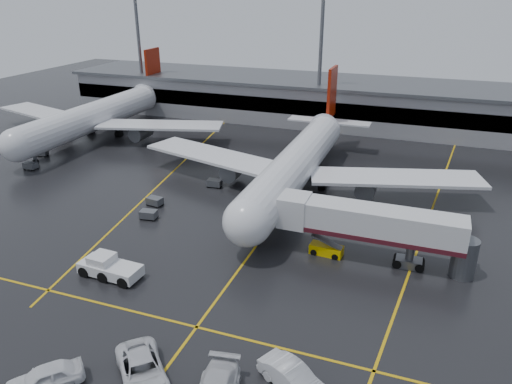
% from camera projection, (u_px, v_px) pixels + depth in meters
% --- Properties ---
extents(ground, '(220.00, 220.00, 0.00)m').
position_uv_depth(ground, '(277.00, 218.00, 59.39)').
color(ground, black).
rests_on(ground, ground).
extents(apron_line_centre, '(0.25, 90.00, 0.02)m').
position_uv_depth(apron_line_centre, '(277.00, 218.00, 59.39)').
color(apron_line_centre, gold).
rests_on(apron_line_centre, ground).
extents(apron_line_stop, '(60.00, 0.25, 0.02)m').
position_uv_depth(apron_line_stop, '(197.00, 327.00, 40.39)').
color(apron_line_stop, gold).
rests_on(apron_line_stop, ground).
extents(apron_line_left, '(9.99, 69.35, 0.02)m').
position_uv_depth(apron_line_left, '(173.00, 171.00, 74.33)').
color(apron_line_left, gold).
rests_on(apron_line_left, ground).
extents(apron_line_right, '(7.57, 69.64, 0.02)m').
position_uv_depth(apron_line_right, '(433.00, 207.00, 62.34)').
color(apron_line_right, gold).
rests_on(apron_line_right, ground).
extents(terminal, '(122.00, 19.00, 8.60)m').
position_uv_depth(terminal, '(348.00, 102.00, 99.07)').
color(terminal, gray).
rests_on(terminal, ground).
extents(light_mast_left, '(3.00, 1.20, 25.45)m').
position_uv_depth(light_mast_left, '(139.00, 45.00, 104.14)').
color(light_mast_left, '#595B60').
rests_on(light_mast_left, ground).
extents(light_mast_mid, '(3.00, 1.20, 25.45)m').
position_uv_depth(light_mast_mid, '(321.00, 54.00, 91.53)').
color(light_mast_mid, '#595B60').
rests_on(light_mast_mid, ground).
extents(main_airliner, '(48.80, 45.60, 14.10)m').
position_uv_depth(main_airliner, '(299.00, 161.00, 66.10)').
color(main_airliner, silver).
rests_on(main_airliner, ground).
extents(second_airliner, '(48.80, 45.60, 14.10)m').
position_uv_depth(second_airliner, '(98.00, 115.00, 89.71)').
color(second_airliner, silver).
rests_on(second_airliner, ground).
extents(jet_bridge, '(19.90, 3.40, 6.05)m').
position_uv_depth(jet_bridge, '(371.00, 226.00, 48.92)').
color(jet_bridge, silver).
rests_on(jet_bridge, ground).
extents(pushback_tractor, '(6.42, 3.00, 2.25)m').
position_uv_depth(pushback_tractor, '(109.00, 268.00, 47.26)').
color(pushback_tractor, silver).
rests_on(pushback_tractor, ground).
extents(belt_loader, '(3.58, 1.88, 2.20)m').
position_uv_depth(belt_loader, '(326.00, 250.00, 51.19)').
color(belt_loader, '#D7AE02').
rests_on(belt_loader, ground).
extents(service_van_a, '(6.78, 6.94, 1.85)m').
position_uv_depth(service_van_a, '(142.00, 371.00, 34.56)').
color(service_van_a, silver).
rests_on(service_van_a, ground).
extents(service_van_c, '(5.89, 4.34, 1.85)m').
position_uv_depth(service_van_c, '(293.00, 378.00, 33.93)').
color(service_van_c, silver).
rests_on(service_van_c, ground).
extents(service_van_d, '(5.20, 5.35, 1.81)m').
position_uv_depth(service_van_d, '(44.00, 378.00, 33.94)').
color(service_van_d, white).
rests_on(service_van_d, ground).
extents(baggage_cart_a, '(2.17, 1.57, 1.12)m').
position_uv_depth(baggage_cart_a, '(149.00, 214.00, 58.94)').
color(baggage_cart_a, '#595B60').
rests_on(baggage_cart_a, ground).
extents(baggage_cart_b, '(2.17, 1.58, 1.12)m').
position_uv_depth(baggage_cart_b, '(155.00, 201.00, 62.58)').
color(baggage_cart_b, '#595B60').
rests_on(baggage_cart_b, ground).
extents(baggage_cart_c, '(2.11, 1.48, 1.12)m').
position_uv_depth(baggage_cart_c, '(214.00, 183.00, 68.35)').
color(baggage_cart_c, '#595B60').
rests_on(baggage_cart_c, ground).
extents(baggage_cart_d, '(2.27, 1.78, 1.12)m').
position_uv_depth(baggage_cart_d, '(41.00, 152.00, 80.85)').
color(baggage_cart_d, '#595B60').
rests_on(baggage_cart_d, ground).
extents(baggage_cart_e, '(2.02, 1.33, 1.12)m').
position_uv_depth(baggage_cart_e, '(30.00, 165.00, 74.95)').
color(baggage_cart_e, '#595B60').
rests_on(baggage_cart_e, ground).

